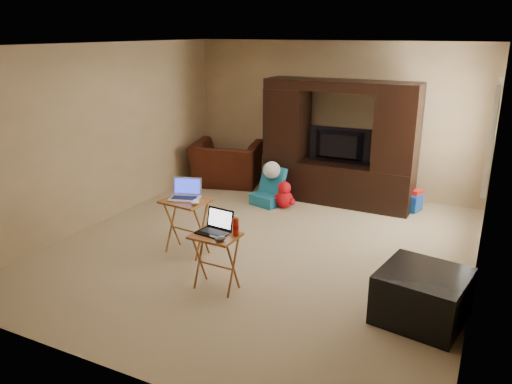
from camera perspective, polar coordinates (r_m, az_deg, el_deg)
The scene contains 22 objects.
floor at distance 6.46m, azimuth 0.79°, elevation -6.26°, with size 5.50×5.50×0.00m, color #CCB18D.
ceiling at distance 5.89m, azimuth 0.90°, elevation 16.49°, with size 5.50×5.50×0.00m, color silver.
wall_back at distance 8.57m, azimuth 8.84°, elevation 8.37°, with size 5.00×5.00×0.00m, color tan.
wall_front at distance 3.87m, azimuth -16.98°, elevation -4.17°, with size 5.00×5.00×0.00m, color tan.
wall_left at distance 7.45m, azimuth -16.92°, elevation 6.36°, with size 5.50×5.50×0.00m, color tan.
wall_right at distance 5.50m, azimuth 25.07°, elevation 1.47°, with size 5.50×5.50×0.00m, color tan.
window_pane at distance 6.99m, azimuth 25.56°, elevation 5.90°, with size 1.20×1.20×0.00m, color white.
window_frame at distance 6.99m, azimuth 25.40°, elevation 5.92°, with size 0.06×1.14×1.34m, color white.
entertainment_center at distance 7.96m, azimuth 9.47°, elevation 5.53°, with size 2.37×0.59×1.94m, color black.
television at distance 7.92m, azimuth 9.36°, elevation 5.19°, with size 0.98×0.13×0.57m, color black.
recliner at distance 8.96m, azimuth -3.33°, elevation 3.28°, with size 1.17×1.02×0.76m, color #431B0E.
child_rocker at distance 7.90m, azimuth 1.40°, elevation 0.66°, with size 0.45×0.51×0.60m, color teal, non-canonical shape.
plush_toy at distance 7.78m, azimuth 3.26°, elevation -0.29°, with size 0.39×0.33×0.43m, color red, non-canonical shape.
push_toy at distance 8.04m, azimuth 16.60°, elevation -0.59°, with size 0.51×0.37×0.39m, color blue, non-canonical shape.
ottoman at distance 5.10m, azimuth 18.45°, elevation -11.19°, with size 0.77×0.77×0.50m, color black.
tray_table_left at distance 6.23m, azimuth -7.96°, elevation -3.95°, with size 0.53×0.43×0.69m, color #A86C28.
tray_table_right at distance 5.36m, azimuth -4.58°, elevation -7.97°, with size 0.48×0.38×0.63m, color #A46027.
laptop_left at distance 6.11m, azimuth -8.23°, elevation 0.25°, with size 0.36×0.30×0.24m, color #B1B2B6.
laptop_right at distance 5.22m, azimuth -4.97°, elevation -3.53°, with size 0.33×0.27×0.24m, color black.
mouse_left at distance 5.94m, azimuth -6.97°, elevation -1.14°, with size 0.09×0.14×0.06m, color white.
mouse_right at distance 5.07m, azimuth -4.10°, elevation -5.36°, with size 0.08×0.13×0.05m, color #46464B.
water_bottle at distance 5.17m, azimuth -2.33°, elevation -4.00°, with size 0.06×0.06×0.19m, color red.
Camera 1 is at (2.52, -5.32, 2.66)m, focal length 35.00 mm.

